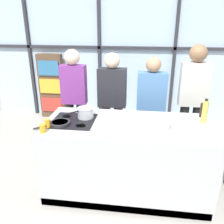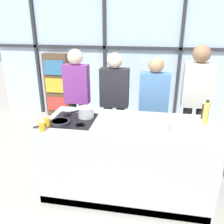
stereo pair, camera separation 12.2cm
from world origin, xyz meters
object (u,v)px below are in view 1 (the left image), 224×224
spectator_far_right (193,96)px  pepper_grinder (202,110)px  white_plate (168,137)px  mixing_bowl (162,124)px  juice_glass_near (43,128)px  frying_pan (59,123)px  juice_glass_far (48,123)px  oil_bottle (205,112)px  spectator_center_left (112,99)px  spectator_center_right (151,103)px  saucepan (85,112)px  spectator_far_left (74,95)px

spectator_far_right → pepper_grinder: bearing=91.0°
white_plate → mixing_bowl: 0.24m
mixing_bowl → juice_glass_near: 1.33m
spectator_far_right → mixing_bowl: spectator_far_right is taller
frying_pan → juice_glass_far: 0.14m
pepper_grinder → oil_bottle: bearing=-93.2°
spectator_center_left → spectator_center_right: 0.60m
saucepan → mixing_bowl: bearing=-11.0°
spectator_far_left → frying_pan: (0.11, -1.03, -0.03)m
white_plate → juice_glass_near: juice_glass_near is taller
pepper_grinder → white_plate: bearing=-126.6°
juice_glass_far → juice_glass_near: bearing=-90.0°
oil_bottle → pepper_grinder: size_ratio=1.40×
spectator_center_right → white_plate: (0.14, -1.19, 0.04)m
spectator_center_left → pepper_grinder: spectator_center_left is taller
spectator_far_right → pepper_grinder: spectator_far_right is taller
pepper_grinder → spectator_center_left: bearing=155.1°
mixing_bowl → pepper_grinder: pepper_grinder is taller
spectator_center_right → pepper_grinder: bearing=137.4°
juice_glass_near → frying_pan: bearing=63.9°
frying_pan → spectator_far_right: bearing=31.2°
juice_glass_far → saucepan: bearing=42.8°
spectator_far_left → oil_bottle: size_ratio=5.65×
spectator_far_left → frying_pan: 1.03m
juice_glass_near → juice_glass_far: (0.00, 0.14, 0.00)m
spectator_far_right → spectator_center_left: bearing=0.0°
spectator_far_right → frying_pan: size_ratio=4.90×
spectator_center_right → frying_pan: bearing=43.2°
spectator_center_left → frying_pan: 1.14m
spectator_center_left → oil_bottle: (1.20, -0.74, 0.14)m
white_plate → frying_pan: bearing=172.5°
white_plate → pepper_grinder: (0.47, 0.63, 0.09)m
spectator_center_right → oil_bottle: spectator_center_right is taller
spectator_center_left → spectator_far_right: size_ratio=0.92×
spectator_far_left → spectator_center_left: spectator_far_left is taller
spectator_center_right → oil_bottle: size_ratio=5.34×
saucepan → juice_glass_near: 0.60m
frying_pan → white_plate: 1.25m
spectator_center_right → saucepan: size_ratio=4.96×
spectator_center_left → mixing_bowl: spectator_center_left is taller
spectator_far_left → white_plate: size_ratio=6.52×
spectator_center_right → juice_glass_far: spectator_center_right is taller
oil_bottle → juice_glass_near: bearing=-164.2°
oil_bottle → juice_glass_near: oil_bottle is taller
spectator_center_right → oil_bottle: (0.60, -0.74, 0.17)m
saucepan → juice_glass_far: saucepan is taller
pepper_grinder → juice_glass_near: 1.94m
spectator_far_right → frying_pan: bearing=31.2°
juice_glass_near → mixing_bowl: bearing=12.8°
spectator_far_right → juice_glass_near: 2.19m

